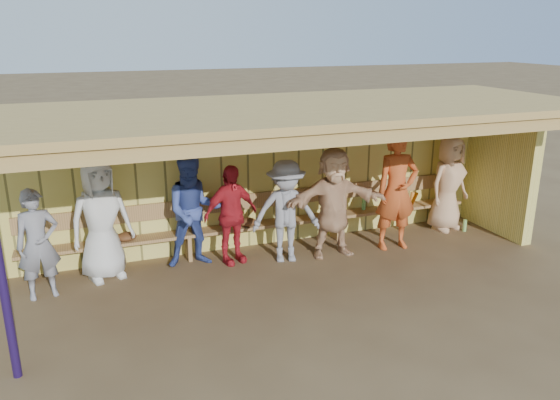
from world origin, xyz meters
The scene contains 12 objects.
ground centered at (0.00, 0.00, 0.00)m, with size 90.00×90.00×0.00m, color brown.
player_a centered at (-3.40, 0.47, 0.76)m, with size 0.56×0.37×1.53m, color gray.
player_b centered at (-2.57, 0.81, 0.90)m, with size 0.88×0.57×1.80m, color silver.
player_c centered at (-1.23, 0.81, 0.88)m, with size 0.85×0.66×1.75m, color #374B99.
player_d centered at (-0.68, 0.70, 0.78)m, with size 0.92×0.38×1.56m, color red.
player_e centered at (0.14, 0.47, 0.81)m, with size 1.05×0.60×1.62m, color gray.
player_f centered at (0.93, 0.42, 0.89)m, with size 1.65×0.52×1.78m, color tan.
player_g centered at (2.03, 0.35, 0.99)m, with size 0.72×0.47×1.98m, color #C54E1F.
player_h centered at (3.40, 0.81, 0.86)m, with size 0.84×0.55×1.72m, color tan.
dugout_structure centered at (0.39, 0.69, 1.69)m, with size 8.80×3.20×2.50m.
bench centered at (0.00, 1.12, 0.53)m, with size 7.60×0.34×0.93m.
dugout_equipment centered at (-0.78, 0.99, 0.49)m, with size 6.26×0.62×0.80m.
Camera 1 is at (-2.71, -7.00, 3.49)m, focal length 35.00 mm.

